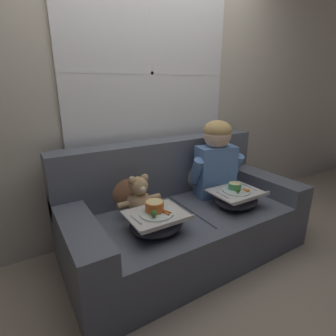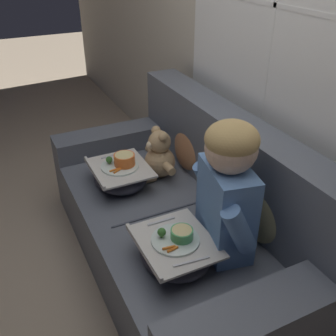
{
  "view_description": "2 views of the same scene",
  "coord_description": "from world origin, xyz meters",
  "px_view_note": "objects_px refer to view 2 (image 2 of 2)",
  "views": [
    {
      "loc": [
        -1.15,
        -1.59,
        1.38
      ],
      "look_at": [
        -0.09,
        0.14,
        0.73
      ],
      "focal_mm": 28.0,
      "sensor_mm": 36.0,
      "label": 1
    },
    {
      "loc": [
        1.62,
        -0.83,
        1.76
      ],
      "look_at": [
        -0.09,
        0.01,
        0.63
      ],
      "focal_mm": 42.0,
      "sensor_mm": 36.0,
      "label": 2
    }
  ],
  "objects_px": {
    "couch": "(185,219)",
    "child_figure": "(228,183)",
    "throw_pillow_behind_teddy": "(189,144)",
    "teddy_bear": "(159,157)",
    "lap_tray_child": "(175,250)",
    "throw_pillow_behind_child": "(261,205)",
    "lap_tray_teddy": "(121,174)"
  },
  "relations": [
    {
      "from": "throw_pillow_behind_child",
      "to": "throw_pillow_behind_teddy",
      "type": "height_order",
      "value": "throw_pillow_behind_child"
    },
    {
      "from": "child_figure",
      "to": "teddy_bear",
      "type": "relative_size",
      "value": 1.92
    },
    {
      "from": "throw_pillow_behind_teddy",
      "to": "teddy_bear",
      "type": "distance_m",
      "value": 0.22
    },
    {
      "from": "couch",
      "to": "lap_tray_teddy",
      "type": "height_order",
      "value": "couch"
    },
    {
      "from": "throw_pillow_behind_teddy",
      "to": "child_figure",
      "type": "xyz_separation_m",
      "value": [
        0.76,
        -0.21,
        0.19
      ]
    },
    {
      "from": "throw_pillow_behind_teddy",
      "to": "lap_tray_teddy",
      "type": "bearing_deg",
      "value": -90.0
    },
    {
      "from": "throw_pillow_behind_child",
      "to": "child_figure",
      "type": "distance_m",
      "value": 0.29
    },
    {
      "from": "throw_pillow_behind_child",
      "to": "lap_tray_child",
      "type": "relative_size",
      "value": 1.0
    },
    {
      "from": "lap_tray_child",
      "to": "couch",
      "type": "bearing_deg",
      "value": 145.37
    },
    {
      "from": "teddy_bear",
      "to": "lap_tray_child",
      "type": "xyz_separation_m",
      "value": [
        0.76,
        -0.27,
        -0.07
      ]
    },
    {
      "from": "child_figure",
      "to": "couch",
      "type": "bearing_deg",
      "value": -178.74
    },
    {
      "from": "lap_tray_child",
      "to": "lap_tray_teddy",
      "type": "height_order",
      "value": "lap_tray_teddy"
    },
    {
      "from": "throw_pillow_behind_child",
      "to": "throw_pillow_behind_teddy",
      "type": "bearing_deg",
      "value": 180.0
    },
    {
      "from": "throw_pillow_behind_teddy",
      "to": "teddy_bear",
      "type": "relative_size",
      "value": 1.01
    },
    {
      "from": "couch",
      "to": "lap_tray_teddy",
      "type": "xyz_separation_m",
      "value": [
        -0.38,
        -0.26,
        0.17
      ]
    },
    {
      "from": "throw_pillow_behind_teddy",
      "to": "lap_tray_teddy",
      "type": "height_order",
      "value": "throw_pillow_behind_teddy"
    },
    {
      "from": "couch",
      "to": "child_figure",
      "type": "xyz_separation_m",
      "value": [
        0.38,
        0.01,
        0.47
      ]
    },
    {
      "from": "couch",
      "to": "lap_tray_child",
      "type": "height_order",
      "value": "couch"
    },
    {
      "from": "throw_pillow_behind_teddy",
      "to": "lap_tray_child",
      "type": "relative_size",
      "value": 0.91
    },
    {
      "from": "lap_tray_teddy",
      "to": "lap_tray_child",
      "type": "bearing_deg",
      "value": -0.09
    },
    {
      "from": "couch",
      "to": "child_figure",
      "type": "height_order",
      "value": "child_figure"
    },
    {
      "from": "teddy_bear",
      "to": "throw_pillow_behind_child",
      "type": "bearing_deg",
      "value": 16.09
    },
    {
      "from": "throw_pillow_behind_child",
      "to": "lap_tray_teddy",
      "type": "height_order",
      "value": "throw_pillow_behind_child"
    },
    {
      "from": "couch",
      "to": "throw_pillow_behind_teddy",
      "type": "height_order",
      "value": "couch"
    },
    {
      "from": "throw_pillow_behind_teddy",
      "to": "lap_tray_teddy",
      "type": "relative_size",
      "value": 0.92
    },
    {
      "from": "couch",
      "to": "throw_pillow_behind_child",
      "type": "distance_m",
      "value": 0.52
    },
    {
      "from": "couch",
      "to": "throw_pillow_behind_teddy",
      "type": "distance_m",
      "value": 0.52
    },
    {
      "from": "throw_pillow_behind_child",
      "to": "teddy_bear",
      "type": "relative_size",
      "value": 1.13
    },
    {
      "from": "throw_pillow_behind_teddy",
      "to": "teddy_bear",
      "type": "bearing_deg",
      "value": -89.99
    },
    {
      "from": "couch",
      "to": "teddy_bear",
      "type": "height_order",
      "value": "couch"
    },
    {
      "from": "couch",
      "to": "lap_tray_teddy",
      "type": "distance_m",
      "value": 0.49
    },
    {
      "from": "couch",
      "to": "lap_tray_child",
      "type": "distance_m",
      "value": 0.49
    }
  ]
}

